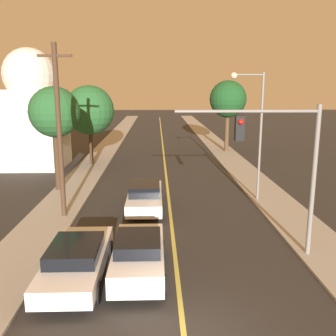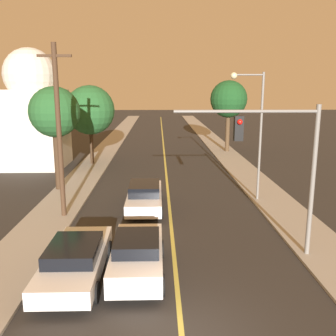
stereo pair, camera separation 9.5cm
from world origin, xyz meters
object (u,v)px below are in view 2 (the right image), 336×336
(car_near_lane_second, at_px, (145,196))
(tree_left_far, at_px, (55,113))
(tree_left_near, at_px, (90,110))
(streetlamp_right, at_px, (254,120))
(domed_building_left, at_px, (33,111))
(tree_right_near, at_px, (229,99))
(car_near_lane_front, at_px, (137,254))
(traffic_signal_mast, at_px, (280,154))
(car_outer_lane_front, at_px, (76,259))
(utility_pole_left, at_px, (59,129))

(car_near_lane_second, distance_m, tree_left_far, 7.93)
(tree_left_near, bearing_deg, tree_left_far, -95.15)
(streetlamp_right, distance_m, domed_building_left, 18.43)
(tree_left_near, bearing_deg, domed_building_left, -173.89)
(streetlamp_right, distance_m, tree_right_near, 16.56)
(car_near_lane_front, relative_size, tree_left_far, 0.68)
(car_near_lane_front, bearing_deg, streetlamp_right, 54.91)
(car_near_lane_second, relative_size, tree_left_far, 0.79)
(car_near_lane_front, xyz_separation_m, traffic_signal_mast, (5.24, 1.35, 3.29))
(streetlamp_right, distance_m, tree_left_near, 15.18)
(streetlamp_right, height_order, tree_left_far, streetlamp_right)
(traffic_signal_mast, height_order, tree_right_near, tree_right_near)
(car_outer_lane_front, relative_size, domed_building_left, 0.53)
(traffic_signal_mast, relative_size, tree_right_near, 0.82)
(tree_left_near, xyz_separation_m, tree_left_far, (-0.73, -8.05, 0.32))
(utility_pole_left, distance_m, tree_right_near, 22.36)
(car_near_lane_front, distance_m, tree_right_near, 26.60)
(car_outer_lane_front, height_order, tree_left_far, tree_left_far)
(car_near_lane_second, height_order, car_outer_lane_front, car_near_lane_second)
(traffic_signal_mast, distance_m, tree_left_near, 20.49)
(car_near_lane_front, height_order, utility_pole_left, utility_pole_left)
(utility_pole_left, xyz_separation_m, tree_right_near, (11.74, 19.01, 0.80))
(tree_left_far, bearing_deg, car_outer_lane_front, -72.91)
(tree_left_near, xyz_separation_m, tree_right_near, (12.55, 5.90, 0.66))
(traffic_signal_mast, height_order, tree_left_near, tree_left_near)
(streetlamp_right, relative_size, tree_right_near, 1.02)
(tree_left_near, bearing_deg, streetlamp_right, -44.13)
(streetlamp_right, bearing_deg, utility_pole_left, -165.84)
(domed_building_left, bearing_deg, tree_right_near, 20.49)
(traffic_signal_mast, xyz_separation_m, tree_left_far, (-10.81, 9.78, 0.84))
(car_near_lane_front, relative_size, tree_left_near, 0.67)
(car_outer_lane_front, height_order, tree_left_near, tree_left_near)
(car_outer_lane_front, distance_m, domed_building_left, 20.57)
(utility_pole_left, relative_size, tree_left_far, 1.31)
(streetlamp_right, bearing_deg, car_outer_lane_front, -132.88)
(car_near_lane_front, relative_size, car_near_lane_second, 0.86)
(utility_pole_left, distance_m, tree_left_near, 13.14)
(utility_pole_left, height_order, domed_building_left, domed_building_left)
(car_near_lane_front, height_order, tree_left_far, tree_left_far)
(car_near_lane_front, bearing_deg, tree_right_near, 72.94)
(car_outer_lane_front, bearing_deg, streetlamp_right, 47.12)
(traffic_signal_mast, xyz_separation_m, tree_right_near, (2.46, 23.72, 1.19))
(car_outer_lane_front, distance_m, streetlamp_right, 12.62)
(car_near_lane_second, bearing_deg, domed_building_left, 129.54)
(tree_left_near, height_order, domed_building_left, domed_building_left)
(car_near_lane_second, bearing_deg, car_near_lane_front, -90.00)
(streetlamp_right, relative_size, domed_building_left, 0.75)
(domed_building_left, bearing_deg, tree_left_far, -63.35)
(car_near_lane_front, distance_m, traffic_signal_mast, 6.33)
(car_outer_lane_front, bearing_deg, tree_left_near, 98.08)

